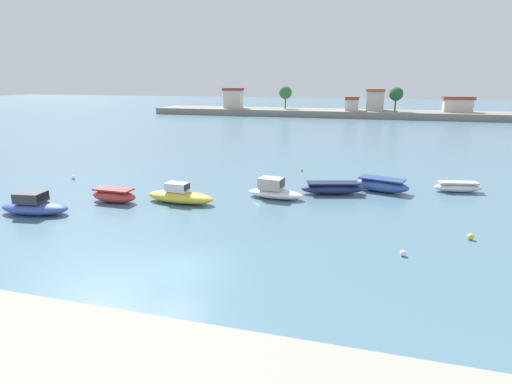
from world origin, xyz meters
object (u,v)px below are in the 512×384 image
at_px(mooring_buoy_0, 73,177).
at_px(moored_boat_4, 333,188).
at_px(mooring_buoy_3, 99,187).
at_px(mooring_buoy_4, 470,237).
at_px(moored_boat_1, 114,196).
at_px(moored_boat_0, 34,206).
at_px(moored_boat_3, 274,191).
at_px(moored_boat_6, 458,187).
at_px(mooring_buoy_2, 302,170).
at_px(moored_boat_5, 382,185).
at_px(mooring_buoy_1, 403,253).
at_px(moored_boat_2, 180,196).

bearing_deg(mooring_buoy_0, moored_boat_4, 3.25).
distance_m(mooring_buoy_3, mooring_buoy_4, 29.06).
bearing_deg(mooring_buoy_3, moored_boat_1, -41.49).
distance_m(moored_boat_0, moored_boat_3, 17.59).
bearing_deg(mooring_buoy_3, moored_boat_6, 13.49).
xyz_separation_m(moored_boat_6, mooring_buoy_0, (-34.45, -4.92, -0.24)).
distance_m(moored_boat_3, mooring_buoy_2, 10.60).
distance_m(moored_boat_5, mooring_buoy_4, 11.17).
bearing_deg(moored_boat_3, moored_boat_4, 35.70).
bearing_deg(mooring_buoy_1, mooring_buoy_4, 41.60).
distance_m(moored_boat_5, mooring_buoy_3, 24.38).
distance_m(moored_boat_4, moored_boat_5, 4.35).
height_order(moored_boat_3, mooring_buoy_1, moored_boat_3).
bearing_deg(mooring_buoy_0, moored_boat_3, -3.26).
distance_m(moored_boat_4, mooring_buoy_2, 8.98).
bearing_deg(mooring_buoy_3, moored_boat_3, 4.17).
xyz_separation_m(moored_boat_1, moored_boat_2, (5.01, 1.20, 0.02)).
bearing_deg(moored_boat_5, mooring_buoy_2, 158.52).
relative_size(mooring_buoy_0, mooring_buoy_3, 1.39).
xyz_separation_m(moored_boat_5, mooring_buoy_0, (-28.25, -3.28, -0.39)).
distance_m(moored_boat_3, mooring_buoy_4, 14.41).
bearing_deg(moored_boat_1, moored_boat_5, 25.93).
distance_m(mooring_buoy_1, mooring_buoy_2, 21.59).
distance_m(moored_boat_2, mooring_buoy_0, 13.95).
bearing_deg(mooring_buoy_1, moored_boat_0, 178.57).
relative_size(moored_boat_4, moored_boat_5, 1.11).
bearing_deg(mooring_buoy_3, mooring_buoy_4, -8.81).
relative_size(moored_boat_3, mooring_buoy_4, 12.39).
xyz_separation_m(moored_boat_4, mooring_buoy_0, (-24.34, -1.38, -0.31)).
distance_m(moored_boat_3, mooring_buoy_1, 13.02).
xyz_separation_m(moored_boat_0, mooring_buoy_4, (28.68, 2.93, -0.40)).
height_order(moored_boat_5, mooring_buoy_3, moored_boat_5).
height_order(mooring_buoy_0, mooring_buoy_4, mooring_buoy_4).
bearing_deg(moored_boat_3, mooring_buoy_2, 93.36).
height_order(moored_boat_4, mooring_buoy_3, moored_boat_4).
xyz_separation_m(moored_boat_3, mooring_buoy_2, (0.47, 10.58, -0.47)).
height_order(moored_boat_3, mooring_buoy_3, moored_boat_3).
height_order(moored_boat_4, mooring_buoy_1, moored_boat_4).
relative_size(moored_boat_1, moored_boat_2, 0.68).
distance_m(moored_boat_1, mooring_buoy_2, 19.33).
xyz_separation_m(moored_boat_4, mooring_buoy_3, (-19.83, -3.64, -0.36)).
height_order(moored_boat_6, mooring_buoy_0, moored_boat_6).
bearing_deg(mooring_buoy_0, mooring_buoy_1, -19.35).
distance_m(mooring_buoy_0, mooring_buoy_4, 33.90).
relative_size(moored_boat_6, mooring_buoy_4, 10.78).
relative_size(moored_boat_2, moored_boat_3, 1.19).
relative_size(moored_boat_3, mooring_buoy_2, 17.55).
xyz_separation_m(moored_boat_1, mooring_buoy_3, (-3.74, 3.31, -0.40)).
distance_m(moored_boat_2, moored_boat_5, 16.83).
bearing_deg(moored_boat_4, moored_boat_3, -166.00).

